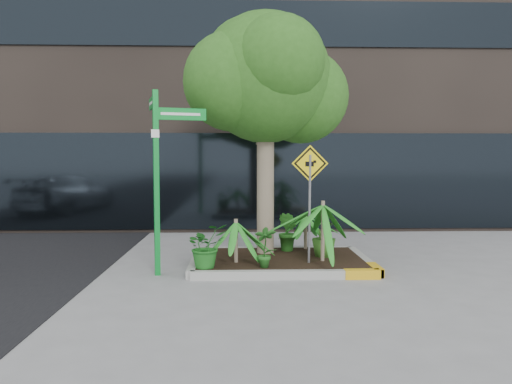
{
  "coord_description": "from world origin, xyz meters",
  "views": [
    {
      "loc": [
        -0.57,
        -9.04,
        2.05
      ],
      "look_at": [
        -0.26,
        0.2,
        1.41
      ],
      "focal_mm": 35.0,
      "sensor_mm": 36.0,
      "label": 1
    }
  ],
  "objects": [
    {
      "name": "planter",
      "position": [
        0.23,
        0.27,
        0.1
      ],
      "size": [
        3.35,
        2.36,
        0.15
      ],
      "color": "#9E9E99",
      "rests_on": "ground"
    },
    {
      "name": "palm_left",
      "position": [
        -0.64,
        -0.1,
        0.89
      ],
      "size": [
        0.89,
        0.89,
        0.99
      ],
      "color": "gray",
      "rests_on": "ground"
    },
    {
      "name": "palm_back",
      "position": [
        0.8,
        1.17,
        0.84
      ],
      "size": [
        0.83,
        0.83,
        0.93
      ],
      "color": "gray",
      "rests_on": "ground"
    },
    {
      "name": "tree",
      "position": [
        -0.06,
        0.84,
        3.6
      ],
      "size": [
        3.28,
        2.91,
        4.92
      ],
      "color": "gray",
      "rests_on": "ground"
    },
    {
      "name": "shrub_d",
      "position": [
        0.41,
        0.93,
        0.55
      ],
      "size": [
        0.58,
        0.58,
        0.79
      ],
      "primitive_type": "imported",
      "rotation": [
        0.0,
        0.0,
        5.14
      ],
      "color": "#24651D",
      "rests_on": "planter"
    },
    {
      "name": "shrub_c",
      "position": [
        -0.13,
        -0.55,
        0.51
      ],
      "size": [
        0.42,
        0.42,
        0.73
      ],
      "primitive_type": "imported",
      "rotation": [
        0.0,
        0.0,
        3.26
      ],
      "color": "#225F1D",
      "rests_on": "planter"
    },
    {
      "name": "ground",
      "position": [
        0.0,
        0.0,
        0.0
      ],
      "size": [
        80.0,
        80.0,
        0.0
      ],
      "primitive_type": "plane",
      "color": "gray",
      "rests_on": "ground"
    },
    {
      "name": "palm_front",
      "position": [
        0.96,
        -0.02,
        1.18
      ],
      "size": [
        1.24,
        1.24,
        1.38
      ],
      "color": "gray",
      "rests_on": "ground"
    },
    {
      "name": "cattle_sign",
      "position": [
        0.68,
        -0.23,
        1.58
      ],
      "size": [
        0.65,
        0.12,
        2.12
      ],
      "rotation": [
        0.0,
        0.0,
        0.02
      ],
      "color": "slate",
      "rests_on": "ground"
    },
    {
      "name": "shrub_b",
      "position": [
        1.05,
        0.38,
        0.57
      ],
      "size": [
        0.58,
        0.58,
        0.84
      ],
      "primitive_type": "imported",
      "rotation": [
        0.0,
        0.0,
        1.83
      ],
      "color": "#31691F",
      "rests_on": "planter"
    },
    {
      "name": "shrub_a",
      "position": [
        -1.15,
        -0.53,
        0.53
      ],
      "size": [
        0.95,
        0.95,
        0.76
      ],
      "primitive_type": "imported",
      "rotation": [
        0.0,
        0.0,
        0.57
      ],
      "color": "#1C621C",
      "rests_on": "planter"
    },
    {
      "name": "street_sign_post",
      "position": [
        -1.96,
        -0.34,
        1.98
      ],
      "size": [
        1.11,
        0.92,
        3.2
      ],
      "rotation": [
        0.0,
        0.0,
        0.28
      ],
      "color": "#0B832A",
      "rests_on": "ground"
    }
  ]
}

